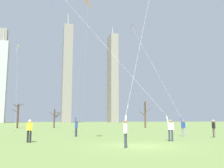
{
  "coord_description": "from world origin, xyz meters",
  "views": [
    {
      "loc": [
        -5.96,
        -14.51,
        1.59
      ],
      "look_at": [
        0.0,
        6.0,
        4.71
      ],
      "focal_mm": 39.54,
      "sensor_mm": 36.0,
      "label": 1
    }
  ],
  "objects_px": {
    "kite_flyer_foreground_right_orange": "(78,103)",
    "bare_tree_leftmost": "(18,115)",
    "distant_kite_low_near_trees_white": "(17,57)",
    "bare_tree_center": "(145,114)",
    "bystander_far_off_by_trees": "(214,128)",
    "kite_flyer_foreground_left_purple": "(175,111)",
    "kite_flyer_far_back_blue": "(140,92)",
    "bystander_strolling_midfield": "(29,130)",
    "kite_flyer_midfield_left_pink": "(140,53)",
    "bare_tree_far_right_edge": "(55,118)"
  },
  "relations": [
    {
      "from": "kite_flyer_foreground_right_orange",
      "to": "bare_tree_leftmost",
      "type": "height_order",
      "value": "kite_flyer_foreground_right_orange"
    },
    {
      "from": "distant_kite_low_near_trees_white",
      "to": "bare_tree_leftmost",
      "type": "xyz_separation_m",
      "value": [
        -0.03,
        7.39,
        -9.63
      ]
    },
    {
      "from": "bare_tree_center",
      "to": "bystander_far_off_by_trees",
      "type": "bearing_deg",
      "value": -101.29
    },
    {
      "from": "kite_flyer_foreground_left_purple",
      "to": "bare_tree_center",
      "type": "distance_m",
      "value": 26.18
    },
    {
      "from": "kite_flyer_far_back_blue",
      "to": "bare_tree_center",
      "type": "distance_m",
      "value": 31.75
    },
    {
      "from": "kite_flyer_far_back_blue",
      "to": "bystander_strolling_midfield",
      "type": "distance_m",
      "value": 8.95
    },
    {
      "from": "kite_flyer_foreground_right_orange",
      "to": "distant_kite_low_near_trees_white",
      "type": "distance_m",
      "value": 24.34
    },
    {
      "from": "kite_flyer_foreground_left_purple",
      "to": "bare_tree_center",
      "type": "height_order",
      "value": "kite_flyer_foreground_left_purple"
    },
    {
      "from": "kite_flyer_foreground_left_purple",
      "to": "bare_tree_center",
      "type": "bearing_deg",
      "value": 72.81
    },
    {
      "from": "kite_flyer_midfield_left_pink",
      "to": "distant_kite_low_near_trees_white",
      "type": "bearing_deg",
      "value": 111.18
    },
    {
      "from": "kite_flyer_far_back_blue",
      "to": "bystander_far_off_by_trees",
      "type": "xyz_separation_m",
      "value": [
        7.57,
        0.92,
        -2.93
      ]
    },
    {
      "from": "kite_flyer_foreground_left_purple",
      "to": "bare_tree_far_right_edge",
      "type": "relative_size",
      "value": 3.68
    },
    {
      "from": "kite_flyer_far_back_blue",
      "to": "kite_flyer_foreground_right_orange",
      "type": "distance_m",
      "value": 6.24
    },
    {
      "from": "bystander_far_off_by_trees",
      "to": "bare_tree_far_right_edge",
      "type": "bearing_deg",
      "value": 110.83
    },
    {
      "from": "kite_flyer_foreground_right_orange",
      "to": "bare_tree_center",
      "type": "distance_m",
      "value": 30.19
    },
    {
      "from": "bare_tree_far_right_edge",
      "to": "bare_tree_center",
      "type": "relative_size",
      "value": 0.69
    },
    {
      "from": "kite_flyer_foreground_left_purple",
      "to": "bare_tree_leftmost",
      "type": "xyz_separation_m",
      "value": [
        -17.36,
        29.17,
        0.15
      ]
    },
    {
      "from": "kite_flyer_midfield_left_pink",
      "to": "bare_tree_center",
      "type": "distance_m",
      "value": 34.59
    },
    {
      "from": "kite_flyer_midfield_left_pink",
      "to": "bare_tree_far_right_edge",
      "type": "xyz_separation_m",
      "value": [
        -3.84,
        36.04,
        -4.27
      ]
    },
    {
      "from": "kite_flyer_foreground_right_orange",
      "to": "bare_tree_far_right_edge",
      "type": "height_order",
      "value": "kite_flyer_foreground_right_orange"
    },
    {
      "from": "kite_flyer_foreground_left_purple",
      "to": "bare_tree_far_right_edge",
      "type": "height_order",
      "value": "kite_flyer_foreground_left_purple"
    },
    {
      "from": "kite_flyer_far_back_blue",
      "to": "bare_tree_far_right_edge",
      "type": "distance_m",
      "value": 33.96
    },
    {
      "from": "bare_tree_far_right_edge",
      "to": "bare_tree_leftmost",
      "type": "distance_m",
      "value": 7.13
    },
    {
      "from": "kite_flyer_foreground_right_orange",
      "to": "kite_flyer_foreground_left_purple",
      "type": "bearing_deg",
      "value": -2.68
    },
    {
      "from": "kite_flyer_foreground_left_purple",
      "to": "bare_tree_leftmost",
      "type": "bearing_deg",
      "value": 120.76
    },
    {
      "from": "kite_flyer_foreground_right_orange",
      "to": "bystander_far_off_by_trees",
      "type": "xyz_separation_m",
      "value": [
        12.0,
        -3.42,
        -2.27
      ]
    },
    {
      "from": "kite_flyer_far_back_blue",
      "to": "distant_kite_low_near_trees_white",
      "type": "distance_m",
      "value": 29.51
    },
    {
      "from": "kite_flyer_midfield_left_pink",
      "to": "bystander_strolling_midfield",
      "type": "height_order",
      "value": "kite_flyer_midfield_left_pink"
    },
    {
      "from": "kite_flyer_foreground_left_purple",
      "to": "bare_tree_leftmost",
      "type": "distance_m",
      "value": 33.94
    },
    {
      "from": "distant_kite_low_near_trees_white",
      "to": "bare_tree_center",
      "type": "relative_size",
      "value": 2.69
    },
    {
      "from": "bystander_far_off_by_trees",
      "to": "bare_tree_far_right_edge",
      "type": "xyz_separation_m",
      "value": [
        -12.42,
        32.64,
        1.18
      ]
    },
    {
      "from": "kite_flyer_foreground_right_orange",
      "to": "bystander_far_off_by_trees",
      "type": "bearing_deg",
      "value": -15.9
    },
    {
      "from": "kite_flyer_midfield_left_pink",
      "to": "bare_tree_far_right_edge",
      "type": "distance_m",
      "value": 36.5
    },
    {
      "from": "kite_flyer_far_back_blue",
      "to": "distant_kite_low_near_trees_white",
      "type": "xyz_separation_m",
      "value": [
        -11.91,
        25.66,
        8.4
      ]
    },
    {
      "from": "distant_kite_low_near_trees_white",
      "to": "bare_tree_far_right_edge",
      "type": "relative_size",
      "value": 3.89
    },
    {
      "from": "bystander_strolling_midfield",
      "to": "bare_tree_center",
      "type": "xyz_separation_m",
      "value": [
        21.6,
        28.48,
        1.97
      ]
    },
    {
      "from": "bystander_strolling_midfield",
      "to": "bare_tree_far_right_edge",
      "type": "xyz_separation_m",
      "value": [
        3.6,
        33.16,
        1.18
      ]
    },
    {
      "from": "kite_flyer_foreground_left_purple",
      "to": "distant_kite_low_near_trees_white",
      "type": "distance_m",
      "value": 29.49
    },
    {
      "from": "kite_flyer_far_back_blue",
      "to": "bystander_far_off_by_trees",
      "type": "distance_m",
      "value": 8.17
    },
    {
      "from": "kite_flyer_foreground_left_purple",
      "to": "bystander_far_off_by_trees",
      "type": "bearing_deg",
      "value": -53.95
    },
    {
      "from": "bare_tree_leftmost",
      "to": "distant_kite_low_near_trees_white",
      "type": "bearing_deg",
      "value": -89.75
    },
    {
      "from": "kite_flyer_far_back_blue",
      "to": "bare_tree_far_right_edge",
      "type": "xyz_separation_m",
      "value": [
        -4.85,
        33.57,
        -1.75
      ]
    },
    {
      "from": "kite_flyer_far_back_blue",
      "to": "bystander_far_off_by_trees",
      "type": "bearing_deg",
      "value": 6.97
    },
    {
      "from": "kite_flyer_foreground_left_purple",
      "to": "bystander_far_off_by_trees",
      "type": "distance_m",
      "value": 3.98
    },
    {
      "from": "bystander_far_off_by_trees",
      "to": "bystander_strolling_midfield",
      "type": "xyz_separation_m",
      "value": [
        -16.02,
        -0.51,
        0.0
      ]
    },
    {
      "from": "kite_flyer_far_back_blue",
      "to": "bare_tree_far_right_edge",
      "type": "height_order",
      "value": "kite_flyer_far_back_blue"
    },
    {
      "from": "kite_flyer_midfield_left_pink",
      "to": "bystander_far_off_by_trees",
      "type": "height_order",
      "value": "kite_flyer_midfield_left_pink"
    },
    {
      "from": "kite_flyer_foreground_left_purple",
      "to": "bystander_strolling_midfield",
      "type": "distance_m",
      "value": 14.38
    },
    {
      "from": "bare_tree_center",
      "to": "bare_tree_leftmost",
      "type": "bearing_deg",
      "value": 170.58
    },
    {
      "from": "bystander_strolling_midfield",
      "to": "distant_kite_low_near_trees_white",
      "type": "distance_m",
      "value": 27.89
    }
  ]
}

